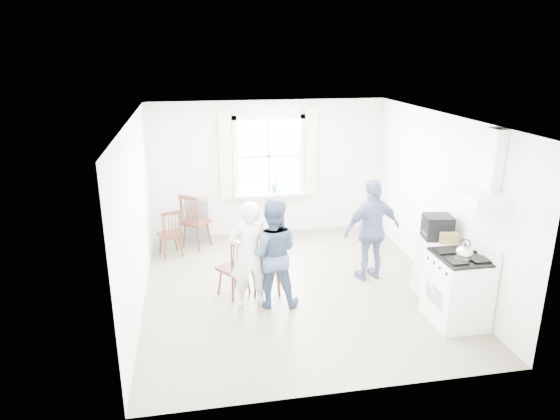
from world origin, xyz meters
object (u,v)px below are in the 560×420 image
object	(u,v)px
windsor_chair_b	(267,257)
person_right	(372,230)
stereo_stack	(438,227)
windsor_chair_c	(238,261)
person_left	(249,255)
low_cabinet	(437,268)
windsor_chair_a	(171,229)
gas_stove	(458,288)
person_mid	(272,253)

from	to	relation	value
windsor_chair_b	person_right	size ratio (longest dim) A/B	0.62
stereo_stack	windsor_chair_c	distance (m)	2.91
person_left	low_cabinet	bearing A→B (deg)	172.92
stereo_stack	windsor_chair_a	xyz separation A→B (m)	(-3.82, 2.13, -0.54)
gas_stove	person_left	world-z (taller)	person_left
person_left	person_right	size ratio (longest dim) A/B	0.97
low_cabinet	stereo_stack	xyz separation A→B (m)	(-0.03, 0.06, 0.62)
stereo_stack	person_left	distance (m)	2.72
person_mid	person_right	world-z (taller)	person_right
windsor_chair_b	person_mid	bearing A→B (deg)	-83.30
gas_stove	person_mid	bearing A→B (deg)	158.69
person_left	stereo_stack	bearing A→B (deg)	174.23
person_right	person_left	bearing A→B (deg)	5.72
windsor_chair_c	person_mid	distance (m)	0.60
person_mid	gas_stove	bearing A→B (deg)	168.90
gas_stove	windsor_chair_c	xyz separation A→B (m)	(-2.79, 1.22, 0.08)
low_cabinet	windsor_chair_a	world-z (taller)	low_cabinet
person_left	windsor_chair_a	bearing A→B (deg)	-63.37
low_cabinet	person_left	size ratio (longest dim) A/B	0.57
stereo_stack	person_mid	world-z (taller)	person_mid
person_left	person_right	distance (m)	2.08
gas_stove	windsor_chair_a	world-z (taller)	gas_stove
stereo_stack	person_left	xyz separation A→B (m)	(-2.70, 0.14, -0.29)
windsor_chair_a	gas_stove	bearing A→B (deg)	-37.42
gas_stove	windsor_chair_b	bearing A→B (deg)	153.09
stereo_stack	windsor_chair_c	world-z (taller)	stereo_stack
gas_stove	windsor_chair_c	distance (m)	3.05
stereo_stack	person_left	world-z (taller)	person_left
low_cabinet	windsor_chair_c	distance (m)	2.91
windsor_chair_a	windsor_chair_b	bearing A→B (deg)	-50.10
windsor_chair_a	person_right	xyz separation A→B (m)	(3.12, -1.42, 0.28)
gas_stove	stereo_stack	xyz separation A→B (m)	(0.04, 0.76, 0.59)
gas_stove	person_right	world-z (taller)	person_right
person_right	gas_stove	bearing A→B (deg)	103.99
windsor_chair_a	person_left	xyz separation A→B (m)	(1.12, -1.99, 0.25)
gas_stove	person_left	bearing A→B (deg)	161.21
windsor_chair_a	windsor_chair_b	xyz separation A→B (m)	(1.41, -1.69, 0.08)
windsor_chair_b	windsor_chair_c	size ratio (longest dim) A/B	1.08
gas_stove	windsor_chair_a	bearing A→B (deg)	142.58
person_mid	person_right	size ratio (longest dim) A/B	0.96
windsor_chair_b	person_left	world-z (taller)	person_left
windsor_chair_b	person_right	bearing A→B (deg)	9.09
stereo_stack	windsor_chair_a	world-z (taller)	stereo_stack
stereo_stack	person_right	distance (m)	1.03
stereo_stack	windsor_chair_a	size ratio (longest dim) A/B	0.50
windsor_chair_b	person_mid	world-z (taller)	person_mid
gas_stove	person_left	distance (m)	2.82
person_mid	person_right	bearing A→B (deg)	-151.12
windsor_chair_b	person_right	xyz separation A→B (m)	(1.70, 0.27, 0.20)
windsor_chair_a	person_right	size ratio (longest dim) A/B	0.54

